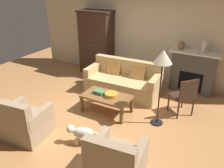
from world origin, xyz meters
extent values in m
plane|color=#B27A47|center=(0.00, 0.00, 0.00)|extent=(9.60, 9.60, 0.00)
cube|color=beige|center=(0.00, 2.55, 1.40)|extent=(7.20, 0.10, 2.80)
cube|color=#4C4947|center=(1.55, 2.30, 0.54)|extent=(1.10, 0.36, 1.08)
cube|color=black|center=(1.55, 2.12, 0.34)|extent=(0.60, 0.01, 0.52)
cube|color=white|center=(1.55, 2.28, 1.10)|extent=(1.26, 0.48, 0.04)
cube|color=#382319|center=(-1.40, 2.22, 0.95)|extent=(1.00, 0.52, 1.89)
cube|color=#2F1E15|center=(-1.40, 2.22, 1.92)|extent=(1.06, 0.55, 0.06)
sphere|color=#ADAFB5|center=(-1.46, 1.95, 0.98)|extent=(0.04, 0.04, 0.04)
sphere|color=#ADAFB5|center=(-1.34, 1.95, 0.98)|extent=(0.04, 0.04, 0.04)
cube|color=tan|center=(0.00, 1.26, 0.22)|extent=(1.93, 0.91, 0.44)
cube|color=tan|center=(-0.01, 1.60, 0.65)|extent=(1.91, 0.25, 0.42)
cube|color=tan|center=(-0.88, 1.23, 0.55)|extent=(0.19, 0.80, 0.22)
cube|color=tan|center=(0.88, 1.29, 0.55)|extent=(0.19, 0.80, 0.22)
cube|color=tan|center=(-0.36, 1.44, 0.61)|extent=(0.37, 0.20, 0.37)
cube|color=tan|center=(0.34, 1.47, 0.61)|extent=(0.37, 0.20, 0.37)
cube|color=brown|center=(0.09, 0.27, 0.39)|extent=(1.10, 0.60, 0.05)
cube|color=brown|center=(-0.42, 0.01, 0.18)|extent=(0.06, 0.06, 0.37)
cube|color=brown|center=(0.60, 0.01, 0.18)|extent=(0.06, 0.06, 0.37)
cube|color=brown|center=(-0.42, 0.53, 0.18)|extent=(0.06, 0.06, 0.37)
cube|color=brown|center=(0.60, 0.53, 0.18)|extent=(0.06, 0.06, 0.37)
cylinder|color=orange|center=(0.20, 0.29, 0.46)|extent=(0.30, 0.30, 0.08)
cube|color=#38569E|center=(-0.11, 0.27, 0.44)|extent=(0.25, 0.18, 0.04)
cube|color=#427A4C|center=(-0.10, 0.27, 0.48)|extent=(0.25, 0.19, 0.04)
cylinder|color=olive|center=(1.17, 2.28, 1.22)|extent=(0.15, 0.15, 0.21)
cylinder|color=beige|center=(1.73, 2.28, 1.28)|extent=(0.13, 0.13, 0.31)
cube|color=#997F60|center=(-0.82, -1.21, 0.21)|extent=(0.85, 0.85, 0.42)
cube|color=#997F60|center=(-0.78, -1.52, 0.65)|extent=(0.77, 0.26, 0.46)
cube|color=#997F60|center=(-0.50, -1.17, 0.52)|extent=(0.21, 0.71, 0.20)
cube|color=#997F60|center=(-1.15, -1.25, 0.52)|extent=(0.21, 0.71, 0.20)
cube|color=#997F60|center=(1.18, -1.29, 0.21)|extent=(0.83, 0.83, 0.42)
cube|color=#997F60|center=(1.22, -1.60, 0.65)|extent=(0.77, 0.23, 0.46)
cube|color=#997F60|center=(1.51, -1.26, 0.52)|extent=(0.19, 0.71, 0.20)
cube|color=#997F60|center=(0.86, -1.32, 0.52)|extent=(0.19, 0.71, 0.20)
cube|color=#382319|center=(1.58, 1.03, 0.43)|extent=(0.62, 0.62, 0.04)
cylinder|color=#382319|center=(1.56, 1.30, 0.21)|extent=(0.04, 0.04, 0.41)
cylinder|color=#382319|center=(1.31, 1.01, 0.21)|extent=(0.04, 0.04, 0.41)
cylinder|color=#382319|center=(1.85, 1.05, 0.21)|extent=(0.04, 0.04, 0.41)
cylinder|color=#382319|center=(1.60, 0.76, 0.21)|extent=(0.04, 0.04, 0.41)
cube|color=#382319|center=(1.73, 0.90, 0.68)|extent=(0.32, 0.36, 0.45)
cylinder|color=black|center=(1.26, 0.39, 0.01)|extent=(0.26, 0.26, 0.02)
cylinder|color=black|center=(1.26, 0.39, 0.69)|extent=(0.03, 0.03, 1.38)
cone|color=beige|center=(1.26, 0.39, 1.49)|extent=(0.36, 0.36, 0.26)
ellipsoid|color=beige|center=(0.28, -0.92, 0.25)|extent=(0.44, 0.32, 0.22)
sphere|color=beige|center=(0.06, -1.00, 0.31)|extent=(0.15, 0.15, 0.15)
cylinder|color=beige|center=(0.19, -1.01, 0.07)|extent=(0.06, 0.06, 0.14)
cylinder|color=beige|center=(0.15, -0.90, 0.07)|extent=(0.06, 0.06, 0.14)
cylinder|color=beige|center=(0.41, -0.93, 0.07)|extent=(0.06, 0.06, 0.14)
cylinder|color=beige|center=(0.38, -0.82, 0.07)|extent=(0.06, 0.06, 0.14)
sphere|color=beige|center=(0.50, -0.84, 0.27)|extent=(0.06, 0.06, 0.06)
camera|label=1|loc=(2.38, -3.63, 2.83)|focal=36.57mm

